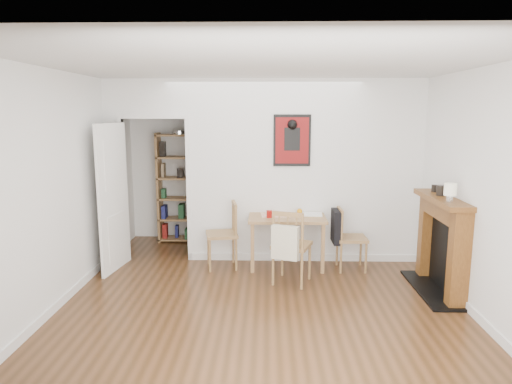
{
  "coord_description": "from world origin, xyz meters",
  "views": [
    {
      "loc": [
        0.06,
        -5.06,
        2.14
      ],
      "look_at": [
        -0.08,
        0.6,
        1.15
      ],
      "focal_mm": 32.0,
      "sensor_mm": 36.0,
      "label": 1
    }
  ],
  "objects_px": {
    "chair_right": "(350,238)",
    "bookshelf": "(181,188)",
    "ceramic_jar_a": "(441,190)",
    "fireplace": "(443,242)",
    "orange_fruit": "(300,211)",
    "mantel_lamp": "(450,191)",
    "notebook": "(310,214)",
    "chair_front": "(291,246)",
    "dining_table": "(287,222)",
    "chair_left": "(222,235)",
    "red_glass": "(269,214)",
    "ceramic_jar_b": "(434,188)"
  },
  "relations": [
    {
      "from": "chair_right",
      "to": "ceramic_jar_a",
      "type": "relative_size",
      "value": 7.0
    },
    {
      "from": "chair_right",
      "to": "red_glass",
      "type": "relative_size",
      "value": 8.63
    },
    {
      "from": "chair_left",
      "to": "bookshelf",
      "type": "xyz_separation_m",
      "value": [
        -0.8,
        1.33,
        0.43
      ]
    },
    {
      "from": "chair_right",
      "to": "orange_fruit",
      "type": "relative_size",
      "value": 11.33
    },
    {
      "from": "chair_left",
      "to": "notebook",
      "type": "bearing_deg",
      "value": 7.72
    },
    {
      "from": "chair_front",
      "to": "bookshelf",
      "type": "xyz_separation_m",
      "value": [
        -1.74,
        1.88,
        0.41
      ]
    },
    {
      "from": "mantel_lamp",
      "to": "ceramic_jar_b",
      "type": "bearing_deg",
      "value": 84.02
    },
    {
      "from": "chair_left",
      "to": "ceramic_jar_b",
      "type": "relative_size",
      "value": 10.31
    },
    {
      "from": "chair_front",
      "to": "fireplace",
      "type": "height_order",
      "value": "fireplace"
    },
    {
      "from": "notebook",
      "to": "mantel_lamp",
      "type": "distance_m",
      "value": 1.98
    },
    {
      "from": "chair_front",
      "to": "ceramic_jar_a",
      "type": "xyz_separation_m",
      "value": [
        1.76,
        -0.14,
        0.74
      ]
    },
    {
      "from": "orange_fruit",
      "to": "mantel_lamp",
      "type": "relative_size",
      "value": 0.36
    },
    {
      "from": "notebook",
      "to": "ceramic_jar_a",
      "type": "height_order",
      "value": "ceramic_jar_a"
    },
    {
      "from": "notebook",
      "to": "mantel_lamp",
      "type": "height_order",
      "value": "mantel_lamp"
    },
    {
      "from": "chair_right",
      "to": "bookshelf",
      "type": "relative_size",
      "value": 0.48
    },
    {
      "from": "bookshelf",
      "to": "ceramic_jar_a",
      "type": "bearing_deg",
      "value": -30.0
    },
    {
      "from": "chair_right",
      "to": "ceramic_jar_a",
      "type": "bearing_deg",
      "value": -35.05
    },
    {
      "from": "dining_table",
      "to": "orange_fruit",
      "type": "height_order",
      "value": "orange_fruit"
    },
    {
      "from": "fireplace",
      "to": "chair_front",
      "type": "bearing_deg",
      "value": 172.98
    },
    {
      "from": "chair_left",
      "to": "mantel_lamp",
      "type": "xyz_separation_m",
      "value": [
        2.64,
        -1.1,
        0.83
      ]
    },
    {
      "from": "red_glass",
      "to": "ceramic_jar_b",
      "type": "height_order",
      "value": "ceramic_jar_b"
    },
    {
      "from": "chair_left",
      "to": "red_glass",
      "type": "relative_size",
      "value": 9.26
    },
    {
      "from": "fireplace",
      "to": "orange_fruit",
      "type": "distance_m",
      "value": 1.93
    },
    {
      "from": "orange_fruit",
      "to": "notebook",
      "type": "distance_m",
      "value": 0.16
    },
    {
      "from": "dining_table",
      "to": "ceramic_jar_b",
      "type": "bearing_deg",
      "value": -15.8
    },
    {
      "from": "chair_left",
      "to": "notebook",
      "type": "xyz_separation_m",
      "value": [
        1.23,
        0.17,
        0.27
      ]
    },
    {
      "from": "fireplace",
      "to": "mantel_lamp",
      "type": "bearing_deg",
      "value": -105.32
    },
    {
      "from": "bookshelf",
      "to": "orange_fruit",
      "type": "distance_m",
      "value": 2.19
    },
    {
      "from": "orange_fruit",
      "to": "bookshelf",
      "type": "bearing_deg",
      "value": 149.68
    },
    {
      "from": "chair_left",
      "to": "ceramic_jar_a",
      "type": "distance_m",
      "value": 2.88
    },
    {
      "from": "fireplace",
      "to": "ceramic_jar_a",
      "type": "relative_size",
      "value": 10.13
    },
    {
      "from": "chair_right",
      "to": "red_glass",
      "type": "bearing_deg",
      "value": 178.75
    },
    {
      "from": "fireplace",
      "to": "notebook",
      "type": "xyz_separation_m",
      "value": [
        -1.5,
        0.95,
        0.11
      ]
    },
    {
      "from": "ceramic_jar_a",
      "to": "mantel_lamp",
      "type": "bearing_deg",
      "value": -97.55
    },
    {
      "from": "chair_right",
      "to": "chair_front",
      "type": "relative_size",
      "value": 0.9
    },
    {
      "from": "dining_table",
      "to": "ceramic_jar_b",
      "type": "relative_size",
      "value": 11.76
    },
    {
      "from": "dining_table",
      "to": "chair_front",
      "type": "bearing_deg",
      "value": -87.06
    },
    {
      "from": "chair_right",
      "to": "bookshelf",
      "type": "distance_m",
      "value": 2.94
    },
    {
      "from": "chair_left",
      "to": "orange_fruit",
      "type": "bearing_deg",
      "value": 11.44
    },
    {
      "from": "orange_fruit",
      "to": "ceramic_jar_a",
      "type": "xyz_separation_m",
      "value": [
        1.61,
        -0.91,
        0.46
      ]
    },
    {
      "from": "chair_left",
      "to": "ceramic_jar_b",
      "type": "xyz_separation_m",
      "value": [
        2.71,
        -0.44,
        0.74
      ]
    },
    {
      "from": "chair_left",
      "to": "ceramic_jar_a",
      "type": "height_order",
      "value": "ceramic_jar_a"
    },
    {
      "from": "dining_table",
      "to": "notebook",
      "type": "distance_m",
      "value": 0.35
    },
    {
      "from": "chair_left",
      "to": "red_glass",
      "type": "distance_m",
      "value": 0.73
    },
    {
      "from": "bookshelf",
      "to": "dining_table",
      "type": "bearing_deg",
      "value": -36.34
    },
    {
      "from": "dining_table",
      "to": "chair_left",
      "type": "distance_m",
      "value": 0.92
    },
    {
      "from": "orange_fruit",
      "to": "mantel_lamp",
      "type": "height_order",
      "value": "mantel_lamp"
    },
    {
      "from": "chair_right",
      "to": "mantel_lamp",
      "type": "relative_size",
      "value": 4.11
    },
    {
      "from": "fireplace",
      "to": "orange_fruit",
      "type": "height_order",
      "value": "fireplace"
    },
    {
      "from": "chair_right",
      "to": "ceramic_jar_b",
      "type": "relative_size",
      "value": 9.61
    }
  ]
}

